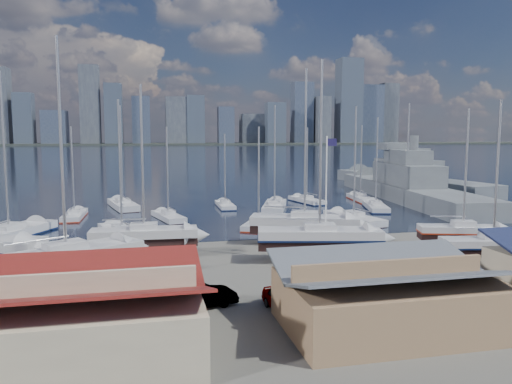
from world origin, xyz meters
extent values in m
plane|color=#605E59|center=(0.00, -10.00, 0.00)|extent=(1400.00, 1400.00, 0.00)
cube|color=#1A243B|center=(0.00, 300.00, -0.15)|extent=(1400.00, 600.00, 0.40)
cube|color=#2D332D|center=(0.00, 560.00, 1.10)|extent=(1400.00, 80.00, 2.20)
cube|color=#3D4756|center=(-141.97, 552.31, 30.18)|extent=(19.55, 21.83, 55.97)
cube|color=#475166|center=(-111.19, 558.58, 20.77)|extent=(26.03, 30.49, 37.14)
cube|color=#595E66|center=(-70.96, 546.95, 46.02)|extent=(21.60, 16.58, 87.63)
cube|color=#3D4756|center=(-45.38, 548.38, 36.00)|extent=(19.42, 28.42, 67.60)
cube|color=#475166|center=(-15.00, 551.59, 29.25)|extent=(20.24, 23.80, 54.09)
cube|color=#595E66|center=(25.78, 548.33, 29.20)|extent=(24.62, 19.72, 54.00)
cube|color=#3D4756|center=(47.64, 546.55, 30.18)|extent=(20.75, 17.93, 55.97)
cube|color=#475166|center=(84.09, 544.87, 23.71)|extent=(18.36, 16.25, 43.03)
cube|color=#595E66|center=(120.24, 563.78, 20.05)|extent=(28.49, 22.03, 35.69)
cube|color=#3D4756|center=(145.71, 546.00, 26.75)|extent=(23.34, 17.87, 49.11)
cube|color=#475166|center=(184.98, 560.84, 40.18)|extent=(25.35, 19.79, 75.95)
cube|color=#595E66|center=(208.39, 554.33, 31.04)|extent=(17.00, 27.45, 57.67)
cube|color=#3D4756|center=(245.53, 554.25, 55.22)|extent=(29.28, 24.05, 106.04)
cube|color=#475166|center=(277.54, 563.71, 39.40)|extent=(30.82, 28.37, 74.41)
cube|color=#595E66|center=(307.39, 565.54, 40.94)|extent=(21.74, 17.03, 77.48)
cube|color=#BFB293|center=(-18.00, -26.00, 1.60)|extent=(14.00, 9.00, 3.20)
cube|color=maroon|center=(-18.00, -26.00, 3.80)|extent=(14.70, 9.45, 1.41)
cube|color=#8C6B4C|center=(0.00, -26.00, 1.50)|extent=(12.00, 8.00, 3.00)
cube|color=slate|center=(0.00, -26.00, 3.54)|extent=(12.60, 8.40, 1.27)
cube|color=#2D2D33|center=(-19.38, -13.83, 0.08)|extent=(6.73, 5.64, 0.16)
cube|color=black|center=(-19.38, -13.83, 1.65)|extent=(10.94, 8.15, 0.90)
cube|color=#B2B2B6|center=(-19.38, -13.83, 2.54)|extent=(11.19, 8.55, 0.90)
cube|color=maroon|center=(-19.38, -13.83, 2.13)|extent=(11.30, 8.64, 0.18)
cube|color=#B2B2B6|center=(-19.38, -13.83, 3.24)|extent=(3.37, 3.07, 0.50)
cylinder|color=#B2B2B7|center=(-19.38, -13.83, 10.56)|extent=(0.22, 0.22, 15.13)
cube|color=#2D2D33|center=(-13.78, -5.64, 0.08)|extent=(5.42, 2.72, 0.16)
cube|color=black|center=(-13.78, -5.64, 1.58)|extent=(9.73, 2.82, 0.77)
cube|color=#B2B2B6|center=(-13.78, -5.64, 2.35)|extent=(9.76, 3.23, 0.77)
cube|color=#B2B2B6|center=(-13.78, -5.64, 2.99)|extent=(2.49, 1.75, 0.50)
cylinder|color=#B2B2B7|center=(-13.78, -5.64, 9.23)|extent=(0.22, 0.22, 12.99)
cube|color=#2D2D33|center=(1.43, -10.42, 0.08)|extent=(6.45, 4.00, 0.16)
cube|color=black|center=(1.43, -10.42, 1.64)|extent=(11.21, 4.93, 0.87)
cube|color=#B2B2B6|center=(1.43, -10.42, 2.51)|extent=(11.31, 5.38, 0.87)
cube|color=#0B1638|center=(1.43, -10.42, 2.11)|extent=(11.42, 5.43, 0.17)
cube|color=#B2B2B6|center=(1.43, -10.42, 3.19)|extent=(3.06, 2.39, 0.50)
cylinder|color=#B2B2B7|center=(1.43, -10.42, 10.30)|extent=(0.22, 0.22, 14.72)
cube|color=#2D2D33|center=(2.35, -3.41, 0.08)|extent=(6.65, 4.73, 0.16)
cube|color=black|center=(2.35, -3.41, 1.64)|extent=(11.24, 6.34, 0.88)
cube|color=#B2B2B6|center=(2.35, -3.41, 2.52)|extent=(11.41, 6.77, 0.88)
cube|color=#B2B2B6|center=(2.35, -3.41, 3.21)|extent=(3.23, 2.70, 0.50)
cylinder|color=#B2B2B7|center=(2.35, -3.41, 10.41)|extent=(0.22, 0.22, 14.89)
cube|color=#2D2D33|center=(14.96, -15.80, 0.08)|extent=(5.02, 3.00, 0.16)
cube|color=black|center=(14.96, -15.80, 1.54)|extent=(8.78, 3.60, 0.68)
cube|color=#B2B2B6|center=(14.96, -15.80, 2.23)|extent=(8.85, 3.95, 0.68)
cube|color=#0B1638|center=(14.96, -15.80, 1.91)|extent=(8.94, 3.99, 0.14)
cube|color=#B2B2B6|center=(14.96, -15.80, 2.82)|extent=(2.37, 1.81, 0.50)
cylinder|color=#B2B2B7|center=(14.96, -15.80, 8.34)|extent=(0.22, 0.22, 11.55)
cube|color=#2D2D33|center=(16.33, -9.79, 0.08)|extent=(4.98, 3.34, 0.16)
cube|color=black|center=(16.33, -9.79, 1.53)|extent=(8.51, 4.33, 0.66)
cube|color=#B2B2B6|center=(16.33, -9.79, 2.20)|extent=(8.61, 4.66, 0.66)
cube|color=maroon|center=(16.33, -9.79, 1.89)|extent=(8.70, 4.71, 0.13)
cube|color=#B2B2B6|center=(16.33, -9.79, 2.78)|extent=(2.39, 1.94, 0.50)
cylinder|color=#B2B2B7|center=(16.33, -9.79, 8.13)|extent=(0.22, 0.22, 11.20)
cube|color=black|center=(-28.15, 6.29, -0.35)|extent=(8.02, 12.52, 1.00)
cube|color=#B2B2B6|center=(-28.15, 6.29, 0.65)|extent=(8.49, 12.74, 1.00)
cube|color=#0B1638|center=(-28.15, 6.29, 0.19)|extent=(8.57, 12.87, 0.20)
cube|color=#B2B2B6|center=(-28.15, 6.29, 1.40)|extent=(3.22, 3.71, 0.50)
cylinder|color=#B2B2B7|center=(-28.15, 6.29, 9.55)|extent=(0.22, 0.22, 16.81)
cube|color=black|center=(-22.99, 18.99, -0.22)|extent=(2.27, 8.64, 0.69)
cube|color=#B2B2B6|center=(-22.99, 18.99, 0.46)|extent=(2.63, 8.65, 0.69)
cube|color=maroon|center=(-22.99, 18.99, 0.15)|extent=(2.65, 8.74, 0.14)
cube|color=#B2B2B6|center=(-22.99, 18.99, 1.06)|extent=(1.50, 2.18, 0.50)
cylinder|color=#B2B2B7|center=(-22.99, 18.99, 6.61)|extent=(0.22, 0.22, 11.60)
cube|color=black|center=(-16.93, 27.31, -0.30)|extent=(4.93, 11.21, 0.87)
cube|color=#B2B2B6|center=(-16.93, 27.31, 0.57)|extent=(5.38, 11.31, 0.87)
cube|color=#B2B2B6|center=(-16.93, 27.31, 1.26)|extent=(2.39, 3.06, 0.50)
cylinder|color=#B2B2B7|center=(-16.93, 27.31, 8.37)|extent=(0.22, 0.22, 14.73)
cube|color=black|center=(-16.17, 4.10, -0.28)|extent=(5.48, 10.68, 0.83)
cube|color=#B2B2B6|center=(-16.17, 4.10, 0.55)|extent=(5.90, 10.81, 0.83)
cube|color=#0B1638|center=(-16.17, 4.10, 0.17)|extent=(5.95, 10.92, 0.17)
cube|color=#B2B2B6|center=(-16.17, 4.10, 1.22)|extent=(2.45, 3.01, 0.50)
cylinder|color=#B2B2B7|center=(-16.17, 4.10, 8.00)|extent=(0.22, 0.22, 14.06)
cube|color=black|center=(-10.62, 14.98, -0.22)|extent=(4.08, 8.79, 0.68)
cube|color=#B2B2B6|center=(-10.62, 14.98, 0.46)|extent=(4.43, 8.88, 0.68)
cube|color=#B2B2B6|center=(-10.62, 14.98, 1.05)|extent=(1.92, 2.43, 0.50)
cylinder|color=#B2B2B7|center=(-10.62, 14.98, 6.58)|extent=(0.22, 0.22, 11.55)
cube|color=black|center=(-1.43, 24.36, -0.20)|extent=(1.99, 7.96, 0.63)
cube|color=#B2B2B6|center=(-1.43, 24.36, 0.43)|extent=(2.32, 7.96, 0.63)
cube|color=#0B1638|center=(-1.43, 24.36, 0.14)|extent=(2.35, 8.04, 0.13)
cube|color=#B2B2B6|center=(-1.43, 24.36, 1.00)|extent=(1.36, 2.00, 0.50)
cylinder|color=#B2B2B7|center=(-1.43, 24.36, 6.11)|extent=(0.22, 0.22, 10.71)
cube|color=black|center=(-0.04, 7.15, -0.22)|extent=(5.63, 8.50, 0.68)
cube|color=#B2B2B6|center=(-0.04, 7.15, 0.46)|extent=(5.95, 8.66, 0.68)
cube|color=maroon|center=(-0.04, 7.15, 0.15)|extent=(6.01, 8.75, 0.14)
cube|color=#B2B2B6|center=(-0.04, 7.15, 1.05)|extent=(2.23, 2.54, 0.50)
cylinder|color=#B2B2B7|center=(-0.04, 7.15, 6.53)|extent=(0.22, 0.22, 11.47)
cube|color=black|center=(5.52, 20.56, -0.30)|extent=(5.96, 11.10, 0.87)
cube|color=#B2B2B6|center=(5.52, 20.56, 0.57)|extent=(6.39, 11.25, 0.87)
cube|color=#B2B2B6|center=(5.52, 20.56, 1.25)|extent=(2.60, 3.16, 0.50)
cylinder|color=#B2B2B7|center=(5.52, 20.56, 8.33)|extent=(0.22, 0.22, 14.65)
cube|color=black|center=(12.73, 26.85, -0.23)|extent=(3.81, 8.90, 0.69)
cube|color=#B2B2B6|center=(12.73, 26.85, 0.47)|extent=(4.16, 8.98, 0.69)
cube|color=#0B1638|center=(12.73, 26.85, 0.15)|extent=(4.21, 9.07, 0.14)
cube|color=#B2B2B6|center=(12.73, 26.85, 1.06)|extent=(1.87, 2.42, 0.50)
cylinder|color=#B2B2B7|center=(12.73, 26.85, 6.66)|extent=(0.22, 0.22, 11.70)
cube|color=black|center=(12.78, 7.84, -0.28)|extent=(4.46, 10.62, 0.83)
cube|color=#B2B2B6|center=(12.78, 7.84, 0.55)|extent=(4.88, 10.71, 0.83)
cube|color=#B2B2B6|center=(12.78, 7.84, 1.21)|extent=(2.21, 2.88, 0.50)
cylinder|color=#B2B2B7|center=(12.78, 7.84, 7.94)|extent=(0.22, 0.22, 13.95)
cube|color=black|center=(20.48, 17.27, -0.26)|extent=(4.92, 9.88, 0.77)
cube|color=#B2B2B6|center=(20.48, 17.27, 0.51)|extent=(5.31, 9.99, 0.77)
cube|color=#0B1638|center=(20.48, 17.27, 0.16)|extent=(5.37, 10.09, 0.15)
cube|color=#B2B2B6|center=(20.48, 17.27, 1.15)|extent=(2.23, 2.77, 0.50)
cylinder|color=#B2B2B7|center=(20.48, 17.27, 7.39)|extent=(0.22, 0.22, 12.99)
cube|color=black|center=(22.74, 27.68, -0.24)|extent=(3.27, 9.19, 0.72)
cube|color=#B2B2B6|center=(22.74, 27.68, 0.48)|extent=(3.64, 9.23, 0.72)
cube|color=maroon|center=(22.74, 27.68, 0.15)|extent=(3.68, 9.33, 0.14)
cube|color=#B2B2B6|center=(22.74, 27.68, 1.09)|extent=(1.78, 2.42, 0.50)
cylinder|color=#B2B2B7|center=(22.74, 27.68, 6.91)|extent=(0.22, 0.22, 12.13)
cube|color=slate|center=(31.21, 27.23, 0.49)|extent=(13.44, 49.96, 4.44)
cube|color=slate|center=(31.21, 27.23, 4.52)|extent=(8.24, 17.89, 3.60)
cube|color=slate|center=(31.21, 27.23, 7.52)|extent=(5.83, 10.35, 2.40)
cube|color=slate|center=(31.77, 32.14, 9.22)|extent=(6.05, 5.53, 1.20)
cylinder|color=#B2B2B7|center=(31.21, 27.23, 12.72)|extent=(0.30, 0.30, 8.00)
cube|color=slate|center=(41.47, 45.27, 0.47)|extent=(13.56, 46.95, 4.17)
cube|color=slate|center=(41.47, 45.27, 4.35)|extent=(8.06, 16.88, 3.60)
cube|color=slate|center=(41.47, 45.27, 7.35)|extent=(5.65, 9.79, 2.40)
cube|color=slate|center=(40.85, 49.86, 9.05)|extent=(5.77, 5.29, 1.20)
cylinder|color=#B2B2B7|center=(41.47, 45.27, 12.55)|extent=(0.30, 0.30, 8.00)
imported|color=gray|center=(-5.02, -22.05, 0.76)|extent=(2.58, 4.71, 1.52)
imported|color=gray|center=(-10.34, -20.12, 0.82)|extent=(5.24, 2.97, 1.63)
imported|color=gray|center=(-2.77, -20.22, 0.67)|extent=(2.98, 5.14, 1.35)
imported|color=gray|center=(11.43, -18.28, 0.74)|extent=(3.28, 5.43, 1.47)
cylinder|color=white|center=(2.27, -9.67, 5.58)|extent=(0.12, 0.12, 11.16)
cube|color=#191440|center=(2.73, -9.67, 10.60)|extent=(0.93, 0.05, 0.65)
camera|label=1|loc=(-13.69, -51.65, 11.19)|focal=35.00mm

